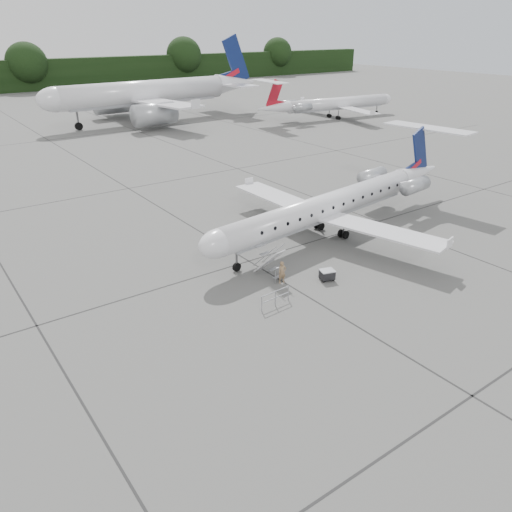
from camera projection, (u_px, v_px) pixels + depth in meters
ground at (369, 272)px, 35.42m from camera, size 320.00×320.00×0.00m
main_regional_jet at (325, 195)px, 40.01m from camera, size 30.59×23.72×7.25m
airstair at (269, 262)px, 34.39m from camera, size 1.12×2.33×2.27m
passenger at (282, 272)px, 33.69m from camera, size 0.63×0.47×1.57m
safety_railing at (275, 298)px, 31.03m from camera, size 2.20×0.20×1.00m
baggage_cart at (327, 275)px, 34.21m from camera, size 1.11×0.99×0.81m
bg_narrowbody at (144, 80)px, 88.44m from camera, size 41.68×30.96×14.47m
bg_regional_right at (339, 97)px, 93.83m from camera, size 30.98×23.72×7.61m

